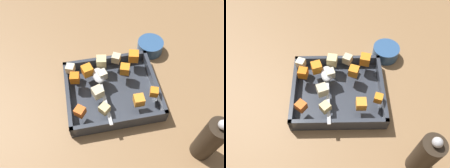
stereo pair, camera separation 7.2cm
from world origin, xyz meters
The scene contains 18 objects.
ground_plane centered at (0.00, 0.00, 0.00)m, with size 4.00×4.00×0.00m, color #936D47.
baking_dish centered at (0.01, -0.02, 0.02)m, with size 0.29×0.25×0.05m.
carrot_chunk_heap_top centered at (0.06, 0.03, 0.07)m, with size 0.03×0.03×0.03m, color orange.
carrot_chunk_corner_nw centered at (0.08, -0.09, 0.07)m, with size 0.03×0.03×0.03m, color orange.
carrot_chunk_near_right centered at (0.11, 0.08, 0.07)m, with size 0.03×0.03×0.03m, color orange.
carrot_chunk_center centered at (-0.06, 0.05, 0.07)m, with size 0.03×0.03×0.03m, color orange.
carrot_chunk_mid_left centered at (-0.10, -0.10, 0.07)m, with size 0.03×0.03×0.03m, color orange.
carrot_chunk_near_left centered at (0.13, -0.07, 0.07)m, with size 0.02×0.02×0.02m, color orange.
carrot_chunk_near_spoon centered at (-0.10, 0.03, 0.07)m, with size 0.03×0.03×0.03m, color orange.
potato_chunk_under_handle centered at (-0.04, -0.04, 0.07)m, with size 0.03×0.03×0.03m, color beige.
potato_chunk_mid_right centered at (-0.01, 0.02, 0.07)m, with size 0.03×0.03×0.03m, color beige.
potato_chunk_heap_side centered at (-0.01, 0.08, 0.07)m, with size 0.03×0.03×0.03m, color #E0CC89.
potato_chunk_corner_sw centered at (0.05, 0.08, 0.07)m, with size 0.03×0.03×0.03m, color beige.
potato_chunk_corner_se centered at (-0.11, 0.07, 0.07)m, with size 0.03×0.03×0.03m, color beige.
potato_chunk_back_center centered at (-0.03, -0.10, 0.07)m, with size 0.03×0.03×0.03m, color #E0CC89.
serving_spoon centered at (-0.02, 0.01, 0.06)m, with size 0.04×0.21×0.02m.
pepper_mill centered at (0.23, -0.25, 0.08)m, with size 0.06×0.06×0.19m.
small_prep_bowl centered at (0.19, 0.15, 0.02)m, with size 0.10×0.10×0.05m, color #33598C.
Camera 1 is at (-0.07, -0.42, 0.66)m, focal length 37.07 mm.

